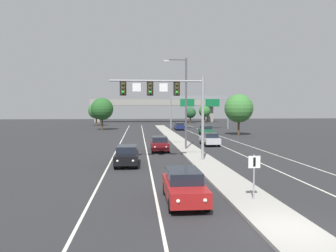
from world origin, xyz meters
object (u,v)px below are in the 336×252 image
object	(u,v)px
street_lamp_median	(184,98)
tree_far_left_b	(102,109)
car_receding_green	(206,130)
car_receding_navy	(179,126)
car_receding_silver	(210,139)
tree_far_right_a	(239,108)
car_oncoming_red	(184,186)
highway_sign_gantry	(200,102)
tree_far_right_b	(205,111)
tree_far_left_a	(96,111)
overhead_signal_mast	(170,98)
car_oncoming_black	(127,155)
car_oncoming_darkred	(160,144)
tree_far_right_c	(190,113)
median_sign_post	(254,170)

from	to	relation	value
street_lamp_median	tree_far_left_b	distance (m)	36.69
car_receding_green	car_receding_navy	size ratio (longest dim) A/B	1.00
car_receding_silver	tree_far_right_a	size ratio (longest dim) A/B	0.63
car_oncoming_red	tree_far_left_b	bearing A→B (deg)	100.42
car_receding_silver	car_receding_navy	distance (m)	28.58
highway_sign_gantry	tree_far_right_a	world-z (taller)	highway_sign_gantry
tree_far_right_b	tree_far_left_a	bearing A→B (deg)	-151.25
overhead_signal_mast	tree_far_left_a	size ratio (longest dim) A/B	1.31
car_receding_navy	car_oncoming_black	bearing A→B (deg)	-103.16
car_receding_green	tree_far_right_a	xyz separation A→B (m)	(5.41, -1.40, 3.81)
highway_sign_gantry	car_receding_navy	bearing A→B (deg)	-148.78
overhead_signal_mast	tree_far_right_a	bearing A→B (deg)	61.10
car_receding_green	overhead_signal_mast	bearing A→B (deg)	-108.23
car_oncoming_red	tree_far_left_b	distance (m)	54.96
car_receding_green	car_oncoming_red	bearing A→B (deg)	-103.69
car_receding_navy	tree_far_left_a	bearing A→B (deg)	136.21
car_oncoming_darkred	tree_far_left_b	bearing A→B (deg)	105.84
car_receding_silver	tree_far_right_b	size ratio (longest dim) A/B	0.79
tree_far_left_b	tree_far_right_c	world-z (taller)	tree_far_left_b
street_lamp_median	tree_far_left_b	xyz separation A→B (m)	(-12.74, 34.38, -1.29)
car_oncoming_black	car_receding_navy	bearing A→B (deg)	76.84
highway_sign_gantry	tree_far_left_b	xyz separation A→B (m)	(-21.48, -1.30, -1.66)
median_sign_post	street_lamp_median	size ratio (longest dim) A/B	0.22
car_oncoming_darkred	car_receding_green	distance (m)	22.87
car_oncoming_red	car_oncoming_darkred	bearing A→B (deg)	89.84
median_sign_post	car_oncoming_black	distance (m)	12.77
median_sign_post	car_receding_green	bearing A→B (deg)	81.14
tree_far_right_b	median_sign_post	bearing A→B (deg)	-100.43
highway_sign_gantry	median_sign_post	bearing A→B (deg)	-98.34
street_lamp_median	tree_far_right_c	size ratio (longest dim) A/B	1.99
tree_far_left_a	tree_far_left_b	distance (m)	17.76
median_sign_post	car_receding_green	xyz separation A→B (m)	(6.22, 39.89, -0.77)
median_sign_post	tree_far_left_b	distance (m)	55.96
overhead_signal_mast	tree_far_right_c	world-z (taller)	overhead_signal_mast
tree_far_left_a	tree_far_right_b	bearing A→B (deg)	28.75
car_receding_green	tree_far_right_c	distance (m)	44.23
median_sign_post	tree_far_right_b	xyz separation A→B (m)	(16.56, 89.99, 2.10)
car_receding_navy	tree_far_right_b	bearing A→B (deg)	70.29
car_receding_green	street_lamp_median	bearing A→B (deg)	-108.81
car_receding_silver	tree_far_left_a	size ratio (longest dim) A/B	0.73
median_sign_post	car_receding_navy	distance (m)	52.63
car_oncoming_red	highway_sign_gantry	world-z (taller)	highway_sign_gantry
car_oncoming_red	car_oncoming_black	distance (m)	11.04
tree_far_right_b	tree_far_left_b	distance (m)	46.60
overhead_signal_mast	car_oncoming_darkred	size ratio (longest dim) A/B	1.80
car_receding_silver	highway_sign_gantry	size ratio (longest dim) A/B	0.34
car_oncoming_red	tree_far_right_b	xyz separation A→B (m)	(19.98, 89.66, 2.87)
tree_far_left_a	car_oncoming_darkred	bearing A→B (deg)	-75.63
tree_far_left_b	car_receding_silver	bearing A→B (deg)	-61.31
car_oncoming_black	tree_far_right_b	size ratio (longest dim) A/B	0.79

